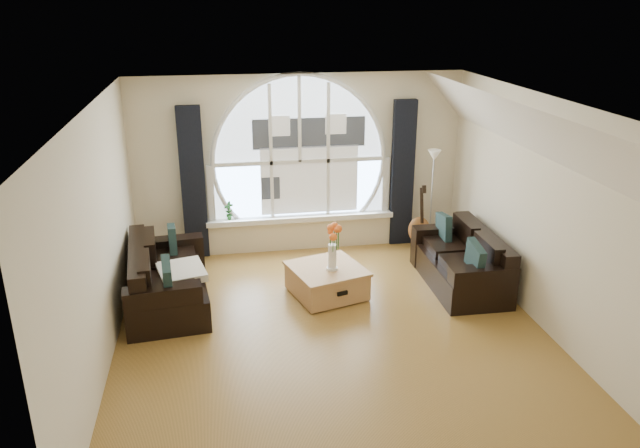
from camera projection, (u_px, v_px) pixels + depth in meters
The scene contains 21 objects.
ground at pixel (333, 333), 7.28m from camera, with size 5.00×5.50×0.01m, color brown.
ceiling at pixel (335, 104), 6.34m from camera, with size 5.00×5.50×0.01m, color silver.
wall_back at pixel (299, 164), 9.35m from camera, with size 5.00×0.01×2.70m, color beige.
wall_front at pixel (409, 364), 4.27m from camera, with size 5.00×0.01×2.70m, color beige.
wall_left at pixel (99, 241), 6.41m from camera, with size 0.01×5.50×2.70m, color beige.
wall_right at pixel (543, 214), 7.21m from camera, with size 0.01×5.50×2.70m, color beige.
attic_slope at pixel (529, 130), 6.81m from camera, with size 0.92×5.50×0.72m, color silver.
arched_window at pixel (299, 147), 9.22m from camera, with size 2.60×0.06×2.15m, color silver.
window_sill at pixel (301, 218), 9.55m from camera, with size 2.90×0.22×0.08m, color white.
window_frame at pixel (300, 147), 9.20m from camera, with size 2.76×0.08×2.15m, color white.
neighbor_house at pixel (309, 154), 9.28m from camera, with size 1.70×0.02×1.50m, color silver.
curtain_left at pixel (193, 184), 9.05m from camera, with size 0.35×0.12×2.30m, color black.
curtain_right at pixel (402, 174), 9.56m from camera, with size 0.35×0.12×2.30m, color black.
sofa_left at pixel (168, 276), 7.83m from camera, with size 0.89×1.79×0.79m, color black.
sofa_right at pixel (461, 258), 8.37m from camera, with size 0.86×1.71×0.76m, color black.
coffee_chest at pixel (327, 280), 8.14m from camera, with size 0.89×0.89×0.44m, color #B07D4D.
throw_blanket at pixel (181, 272), 7.71m from camera, with size 0.55×0.55×0.10m, color silver.
vase_flowers at pixel (332, 242), 7.88m from camera, with size 0.24×0.24×0.70m, color white.
floor_lamp at pixel (431, 201), 9.40m from camera, with size 0.24×0.24×1.60m, color #B2B2B2.
guitar at pixel (420, 216), 9.57m from camera, with size 0.36×0.24×1.06m, color #935B2F.
potted_plant at pixel (229, 211), 9.31m from camera, with size 0.15×0.10×0.29m, color #1E6023.
Camera 1 is at (-1.23, -6.25, 3.75)m, focal length 34.53 mm.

